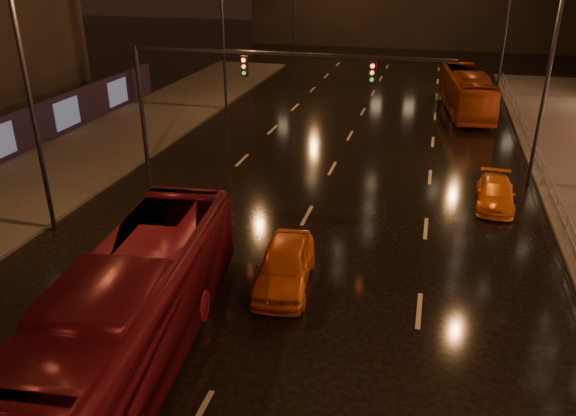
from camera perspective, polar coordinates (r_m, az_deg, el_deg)
The scene contains 8 objects.
ground at distance 27.74m, azimuth 3.77°, elevation 2.65°, with size 140.00×140.00×0.00m, color black.
sidewalk_left at distance 29.14m, azimuth -25.42°, elevation 1.49°, with size 7.00×70.00×0.15m, color #38332D.
traffic_signal at distance 27.71m, azimuth -6.53°, elevation 12.76°, with size 15.31×0.32×6.20m.
railing_right at distance 25.74m, azimuth 25.77°, elevation 0.53°, with size 0.05×56.00×1.00m.
bus_red at distance 15.56m, azimuth -15.82°, elevation -10.37°, with size 2.73×11.66×3.25m, color maroon.
bus_curb at distance 42.04m, azimuth 17.66°, elevation 11.18°, with size 2.41×10.31×2.87m, color #93330E.
taxi_near at distance 18.88m, azimuth -0.34°, elevation -5.86°, with size 1.75×4.36×1.48m, color orange.
taxi_far at distance 26.54m, azimuth 20.30°, elevation 1.39°, with size 1.57×3.87×1.12m, color orange.
Camera 1 is at (4.72, -5.34, 10.26)m, focal length 35.00 mm.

